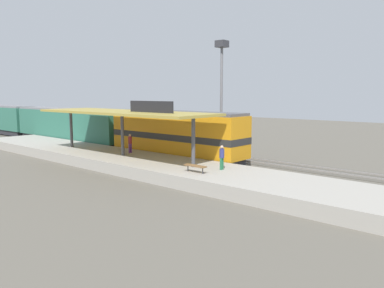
% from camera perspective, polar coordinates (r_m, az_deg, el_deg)
% --- Properties ---
extents(ground_plane, '(120.00, 120.00, 0.00)m').
position_cam_1_polar(ground_plane, '(37.63, -2.49, -1.84)').
color(ground_plane, '#5B564C').
extents(track_near, '(3.20, 110.00, 0.16)m').
position_cam_1_polar(track_near, '(36.22, -4.66, -2.17)').
color(track_near, '#4E4941').
rests_on(track_near, ground).
extents(track_far, '(3.20, 110.00, 0.16)m').
position_cam_1_polar(track_far, '(39.53, 0.10, -1.33)').
color(track_far, '#4E4941').
rests_on(track_far, ground).
extents(platform, '(6.00, 44.00, 0.90)m').
position_cam_1_polar(platform, '(33.14, -10.36, -2.45)').
color(platform, '#9E998E').
rests_on(platform, ground).
extents(station_canopy, '(5.20, 18.00, 4.70)m').
position_cam_1_polar(station_canopy, '(32.61, -10.43, 4.61)').
color(station_canopy, '#47474C').
rests_on(station_canopy, platform).
extents(platform_bench, '(0.44, 1.70, 0.50)m').
position_cam_1_polar(platform_bench, '(25.36, 0.48, -3.35)').
color(platform_bench, '#333338').
rests_on(platform_bench, platform).
extents(locomotive, '(2.93, 14.43, 4.44)m').
position_cam_1_polar(locomotive, '(34.57, -2.51, 1.36)').
color(locomotive, '#28282D').
rests_on(locomotive, track_near).
extents(passenger_carriage_front, '(2.90, 20.00, 4.24)m').
position_cam_1_polar(passenger_carriage_front, '(48.69, -18.12, 2.69)').
color(passenger_carriage_front, '#28282D').
rests_on(passenger_carriage_front, track_near).
extents(light_mast, '(1.10, 1.10, 11.70)m').
position_cam_1_polar(light_mast, '(40.81, 4.49, 10.71)').
color(light_mast, slate).
rests_on(light_mast, ground).
extents(person_waiting, '(0.34, 0.34, 1.71)m').
position_cam_1_polar(person_waiting, '(34.13, -9.33, 0.25)').
color(person_waiting, '#663375').
rests_on(person_waiting, platform).
extents(person_walking, '(0.34, 0.34, 1.71)m').
position_cam_1_polar(person_walking, '(26.31, 4.52, -1.84)').
color(person_walking, '#23603D').
rests_on(person_walking, platform).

